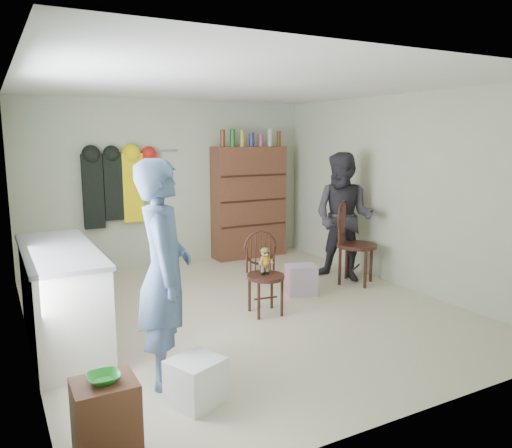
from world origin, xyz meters
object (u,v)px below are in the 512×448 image
dresser (249,201)px  chair_far (352,239)px  chair_front (264,268)px  counter (62,296)px

dresser → chair_far: bearing=-75.7°
chair_front → chair_far: 1.67m
chair_front → chair_far: (1.61, 0.45, 0.09)m
chair_far → dresser: size_ratio=0.54×
counter → dresser: dresser is taller
dresser → chair_front: bearing=-114.0°
chair_front → dresser: 2.72m
counter → chair_front: 2.11m
counter → chair_front: size_ratio=2.01×
chair_far → counter: bearing=148.1°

